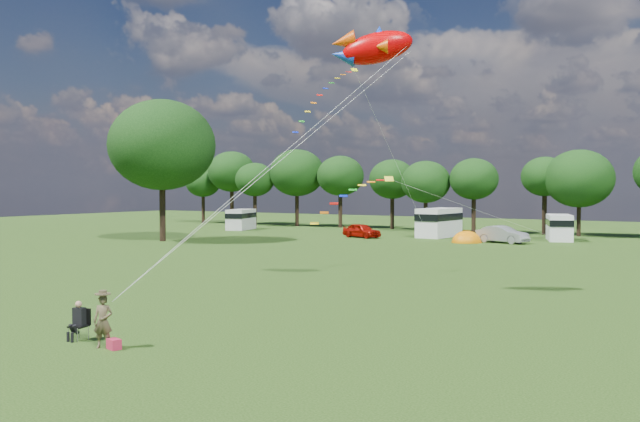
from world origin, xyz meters
The scene contains 15 objects.
ground_plane centered at (0.00, 0.00, 0.00)m, with size 180.00×180.00×0.00m, color black.
tree_line centered at (5.30, 54.99, 6.35)m, with size 102.98×10.98×10.27m.
big_tree centered at (-30.00, 28.00, 9.02)m, with size 10.00×10.00×13.28m.
car_a centered at (-16.27, 41.84, 0.72)m, with size 1.69×4.30×1.43m, color #9E0E05.
car_b centered at (-2.21, 42.75, 0.78)m, with size 1.66×4.44×1.57m, color gray.
campervan_a centered at (-34.77, 45.81, 1.30)m, with size 3.46×5.32×2.41m.
campervan_b centered at (-10.08, 46.88, 1.57)m, with size 2.87×6.09×2.92m.
campervan_c centered at (1.41, 48.63, 1.32)m, with size 3.63×5.44×2.46m.
tent_orange centered at (-5.15, 41.51, 0.02)m, with size 2.74×3.01×2.15m.
kite_flyer centered at (0.10, -5.24, 0.86)m, with size 0.63×0.41×1.72m, color brown.
camp_chair centered at (-1.52, -4.83, 0.79)m, with size 0.62×0.63×1.33m.
kite_bag centered at (0.52, -5.18, 0.17)m, with size 0.47×0.31×0.34m, color #BA2242.
fish_kite centered at (2.02, 9.30, 11.73)m, with size 4.18×2.73×2.21m.
streamer_kite_a centered at (-12.91, 30.17, 13.21)m, with size 3.26×5.52×5.73m.
streamer_kite_c centered at (-2.09, 15.66, 4.87)m, with size 3.11×4.86×2.77m.
Camera 1 is at (18.01, -20.74, 5.20)m, focal length 40.00 mm.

